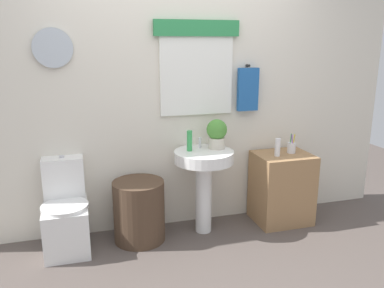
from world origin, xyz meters
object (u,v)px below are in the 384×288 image
Objects in this scene: soap_bottle at (190,141)px; lotion_bottle at (278,147)px; laundry_hamper at (139,211)px; toothbrush_cup at (291,147)px; wooden_cabinet at (282,188)px; pedestal_sink at (204,171)px; potted_plant at (217,133)px; toilet at (66,215)px.

soap_bottle is 0.84m from lotion_bottle.
lotion_bottle reaches higher than laundry_hamper.
toothbrush_cup is at bearing -1.70° from soap_bottle.
toothbrush_cup is at bearing 12.37° from wooden_cabinet.
pedestal_sink is 0.36m from potted_plant.
wooden_cabinet is at bearing -5.20° from potted_plant.
toothbrush_cup is (2.10, -0.02, 0.44)m from toilet.
wooden_cabinet is 3.69× the size of toothbrush_cup.
potted_plant is at bearing 174.80° from wooden_cabinet.
pedestal_sink is 0.90m from toothbrush_cup.
lotion_bottle is (-0.09, -0.04, 0.43)m from wooden_cabinet.
potted_plant is 0.77m from toothbrush_cup.
soap_bottle is (-0.92, 0.05, 0.53)m from wooden_cabinet.
toothbrush_cup is (1.01, -0.03, -0.13)m from soap_bottle.
pedestal_sink is 2.87× the size of potted_plant.
toilet is at bearing 179.57° from toothbrush_cup.
pedestal_sink is at bearing -178.71° from toothbrush_cup.
lotion_bottle reaches higher than toilet.
wooden_cabinet is 1.06m from soap_bottle.
soap_bottle is 0.27m from potted_plant.
soap_bottle reaches higher than toothbrush_cup.
wooden_cabinet is at bearing -3.11° from soap_bottle.
laundry_hamper is 0.98m from potted_plant.
lotion_bottle is at bearing -6.21° from soap_bottle.
toilet is 1.44× the size of laundry_hamper.
pedestal_sink is (1.21, -0.04, 0.29)m from toilet.
wooden_cabinet is at bearing 0.00° from laundry_hamper.
soap_bottle is at bearing 157.38° from pedestal_sink.
wooden_cabinet is at bearing -1.02° from toilet.
laundry_hamper is 3.25× the size of lotion_bottle.
lotion_bottle is 0.91× the size of toothbrush_cup.
pedestal_sink reaches higher than wooden_cabinet.
pedestal_sink is 0.31m from soap_bottle.
pedestal_sink is 0.73m from lotion_bottle.
potted_plant is at bearing 2.20° from soap_bottle.
potted_plant is at bearing 170.01° from lotion_bottle.
toilet is 1.25m from pedestal_sink.
pedestal_sink is at bearing 176.76° from lotion_bottle.
toilet is 1.49m from potted_plant.
soap_bottle is at bearing 173.79° from lotion_bottle.
potted_plant reaches higher than wooden_cabinet.
wooden_cabinet reaches higher than laundry_hamper.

